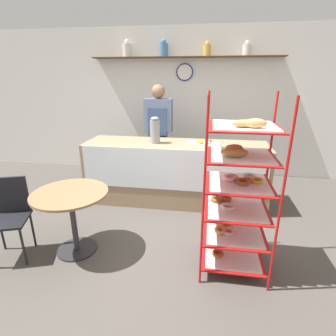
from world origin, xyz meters
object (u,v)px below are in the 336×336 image
object	(u,v)px
person_worker	(159,133)
cafe_table	(72,207)
donut_tray_counter	(204,142)
coffee_carafe	(155,130)
cafe_chair	(9,210)
pastry_rack	(237,193)

from	to	relation	value
person_worker	cafe_table	xyz separation A→B (m)	(-0.58, -1.93, -0.41)
person_worker	donut_tray_counter	bearing A→B (deg)	-32.15
cafe_table	coffee_carafe	distance (m)	1.62
cafe_table	cafe_chair	bearing A→B (deg)	-168.37
cafe_table	cafe_chair	xyz separation A→B (m)	(-0.64, -0.13, -0.02)
coffee_carafe	person_worker	bearing A→B (deg)	95.59
cafe_table	donut_tray_counter	xyz separation A→B (m)	(1.34, 1.46, 0.40)
cafe_chair	donut_tray_counter	world-z (taller)	donut_tray_counter
person_worker	cafe_table	bearing A→B (deg)	-106.61
cafe_table	person_worker	bearing A→B (deg)	73.39
person_worker	donut_tray_counter	world-z (taller)	person_worker
person_worker	cafe_chair	world-z (taller)	person_worker
person_worker	cafe_table	distance (m)	2.06
person_worker	cafe_chair	distance (m)	2.43
person_worker	cafe_chair	bearing A→B (deg)	-120.42
pastry_rack	person_worker	xyz separation A→B (m)	(-1.11, 1.92, 0.13)
cafe_chair	cafe_table	bearing A→B (deg)	-7.51
cafe_table	cafe_chair	world-z (taller)	cafe_chair
cafe_chair	coffee_carafe	distance (m)	2.05
coffee_carafe	pastry_rack	bearing A→B (deg)	-52.33
cafe_chair	pastry_rack	bearing A→B (deg)	-15.64
pastry_rack	cafe_table	bearing A→B (deg)	-179.61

